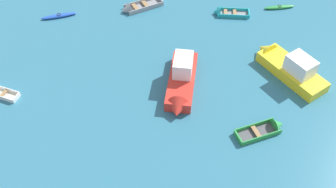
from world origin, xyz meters
TOP-DOWN VIEW (x-y plane):
  - kayak_green_far_left at (13.03, 32.12)m, footprint 3.21×0.52m
  - rowboat_grey_near_right at (-1.80, 33.98)m, footprint 4.60×2.73m
  - rowboat_turquoise_outer_left at (7.15, 31.95)m, footprint 3.79×1.93m
  - motor_launch_yellow_cluster_outer at (10.43, 23.00)m, footprint 4.91×7.14m
  - motor_launch_red_near_camera at (1.18, 22.42)m, footprint 3.77×7.21m
  - kayak_blue_far_back at (-9.23, 33.86)m, footprint 3.56×1.06m
  - rowboat_green_back_row_center at (6.97, 17.24)m, footprint 3.96×1.98m

SIDE VIEW (x-z plane):
  - kayak_green_far_left at x=13.03m, z-range -0.01..0.30m
  - kayak_blue_far_back at x=-9.23m, z-range -0.01..0.33m
  - rowboat_turquoise_outer_left at x=7.15m, z-range -0.37..0.74m
  - rowboat_green_back_row_center at x=6.97m, z-range -0.38..0.78m
  - rowboat_grey_near_right at x=-1.80m, z-range -0.45..0.85m
  - motor_launch_yellow_cluster_outer at x=10.43m, z-range -0.63..2.13m
  - motor_launch_red_near_camera at x=1.18m, z-range -0.61..2.12m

